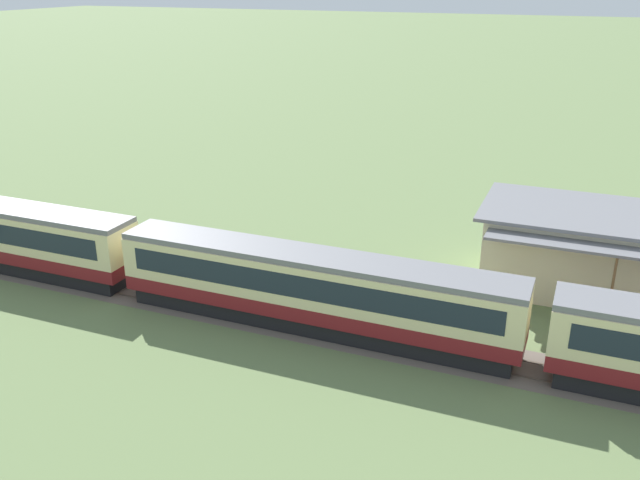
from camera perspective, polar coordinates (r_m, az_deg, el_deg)
passenger_train at (r=34.98m, az=-0.22°, el=-4.06°), size 112.03×2.85×4.19m
railway_track at (r=35.68m, az=1.50°, el=-7.71°), size 154.49×3.60×0.04m
station_building at (r=42.52m, az=23.43°, el=-1.02°), size 15.07×8.87×4.76m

